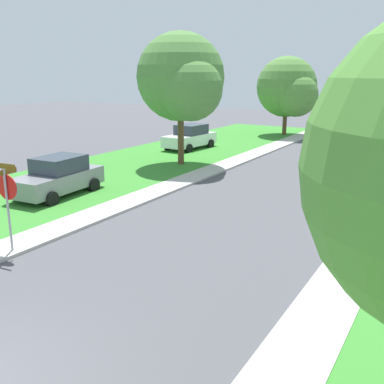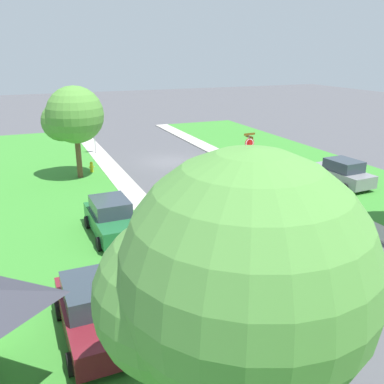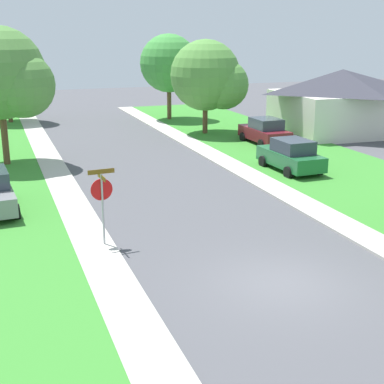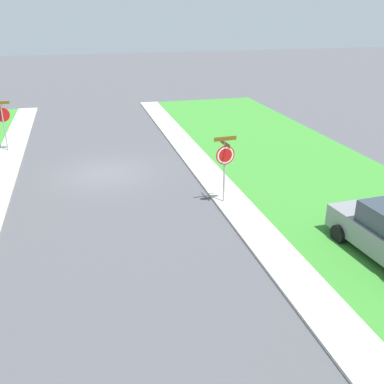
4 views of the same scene
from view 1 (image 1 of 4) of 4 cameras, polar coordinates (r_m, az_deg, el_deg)
sidewalk_east at (r=16.39m, az=21.74°, el=-4.82°), size 1.40×56.00×0.10m
sidewalk_west at (r=19.91m, az=-5.87°, el=-0.41°), size 1.40×56.00×0.10m
lawn_west at (r=22.95m, az=-15.37°, el=1.16°), size 8.00×56.00×0.08m
stop_sign_far_corner at (r=14.20m, az=-22.47°, el=-0.08°), size 0.92×0.92×2.77m
car_white_kerbside_mid at (r=32.01m, az=-0.26°, el=6.99°), size 2.32×4.44×1.76m
car_grey_driveway_right at (r=20.51m, az=-16.69°, el=1.86°), size 2.25×4.41×1.76m
tree_across_left at (r=39.49m, az=12.23°, el=12.69°), size 5.45×5.07×6.68m
tree_sidewalk_far at (r=25.72m, az=-1.16°, el=14.06°), size 5.35×4.98×7.56m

